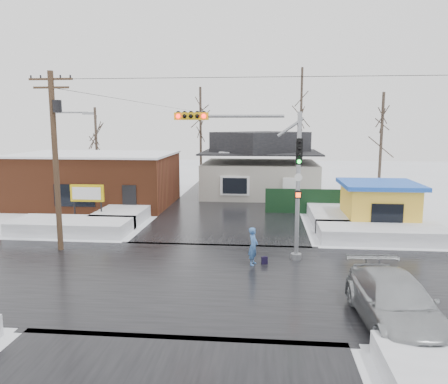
# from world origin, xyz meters

# --- Properties ---
(ground) EXTENTS (120.00, 120.00, 0.00)m
(ground) POSITION_xyz_m (0.00, 0.00, 0.00)
(ground) COLOR white
(ground) RESTS_ON ground
(road_ns) EXTENTS (10.00, 120.00, 0.02)m
(road_ns) POSITION_xyz_m (0.00, 0.00, 0.01)
(road_ns) COLOR black
(road_ns) RESTS_ON ground
(road_ew) EXTENTS (120.00, 10.00, 0.02)m
(road_ew) POSITION_xyz_m (0.00, 0.00, 0.01)
(road_ew) COLOR black
(road_ew) RESTS_ON ground
(snowbank_nw) EXTENTS (7.00, 3.00, 0.80)m
(snowbank_nw) POSITION_xyz_m (-9.00, 7.00, 0.40)
(snowbank_nw) COLOR white
(snowbank_nw) RESTS_ON ground
(snowbank_ne) EXTENTS (7.00, 3.00, 0.80)m
(snowbank_ne) POSITION_xyz_m (9.00, 7.00, 0.40)
(snowbank_ne) COLOR white
(snowbank_ne) RESTS_ON ground
(snowbank_nside_w) EXTENTS (3.00, 8.00, 0.80)m
(snowbank_nside_w) POSITION_xyz_m (-7.00, 12.00, 0.40)
(snowbank_nside_w) COLOR white
(snowbank_nside_w) RESTS_ON ground
(snowbank_nside_e) EXTENTS (3.00, 8.00, 0.80)m
(snowbank_nside_e) POSITION_xyz_m (7.00, 12.00, 0.40)
(snowbank_nside_e) COLOR white
(snowbank_nside_e) RESTS_ON ground
(traffic_signal) EXTENTS (6.05, 0.68, 7.00)m
(traffic_signal) POSITION_xyz_m (2.43, 2.97, 4.54)
(traffic_signal) COLOR gray
(traffic_signal) RESTS_ON ground
(utility_pole) EXTENTS (3.15, 0.44, 9.00)m
(utility_pole) POSITION_xyz_m (-7.93, 3.50, 5.11)
(utility_pole) COLOR #382619
(utility_pole) RESTS_ON ground
(brick_building) EXTENTS (12.20, 8.20, 4.12)m
(brick_building) POSITION_xyz_m (-11.00, 15.99, 2.08)
(brick_building) COLOR brown
(brick_building) RESTS_ON ground
(marquee_sign) EXTENTS (2.20, 0.21, 2.55)m
(marquee_sign) POSITION_xyz_m (-9.00, 9.49, 1.92)
(marquee_sign) COLOR black
(marquee_sign) RESTS_ON ground
(house) EXTENTS (10.40, 8.40, 5.76)m
(house) POSITION_xyz_m (2.00, 22.00, 2.62)
(house) COLOR #A9A499
(house) RESTS_ON ground
(kiosk) EXTENTS (4.60, 4.60, 2.88)m
(kiosk) POSITION_xyz_m (9.50, 9.99, 1.46)
(kiosk) COLOR yellow
(kiosk) RESTS_ON ground
(fence) EXTENTS (8.00, 0.12, 1.80)m
(fence) POSITION_xyz_m (6.50, 14.00, 0.90)
(fence) COLOR black
(fence) RESTS_ON ground
(tree_far_left) EXTENTS (3.00, 3.00, 10.00)m
(tree_far_left) POSITION_xyz_m (-4.00, 26.00, 7.95)
(tree_far_left) COLOR #332821
(tree_far_left) RESTS_ON ground
(tree_far_mid) EXTENTS (3.00, 3.00, 12.00)m
(tree_far_mid) POSITION_xyz_m (6.00, 28.00, 9.54)
(tree_far_mid) COLOR #332821
(tree_far_mid) RESTS_ON ground
(tree_far_right) EXTENTS (3.00, 3.00, 9.00)m
(tree_far_right) POSITION_xyz_m (12.00, 20.00, 7.16)
(tree_far_right) COLOR #332821
(tree_far_right) RESTS_ON ground
(tree_far_west) EXTENTS (3.00, 3.00, 8.00)m
(tree_far_west) POSITION_xyz_m (-14.00, 24.00, 6.36)
(tree_far_west) COLOR #332821
(tree_far_west) RESTS_ON ground
(pedestrian) EXTENTS (0.57, 0.72, 1.75)m
(pedestrian) POSITION_xyz_m (1.97, 2.04, 0.87)
(pedestrian) COLOR #3C69AA
(pedestrian) RESTS_ON ground
(car) EXTENTS (2.58, 5.67, 1.61)m
(car) POSITION_xyz_m (6.67, -3.76, 0.81)
(car) COLOR #A2A6A9
(car) RESTS_ON ground
(shopping_bag) EXTENTS (0.30, 0.22, 0.35)m
(shopping_bag) POSITION_xyz_m (2.49, 2.14, 0.17)
(shopping_bag) COLOR black
(shopping_bag) RESTS_ON ground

